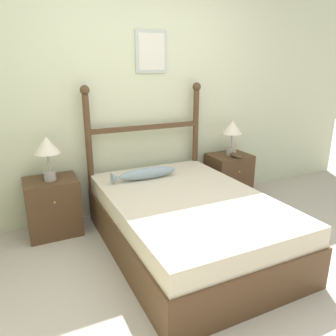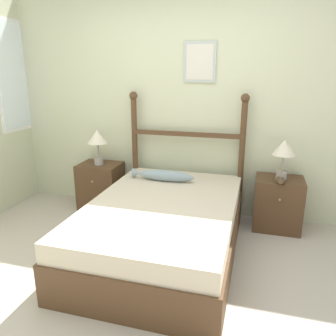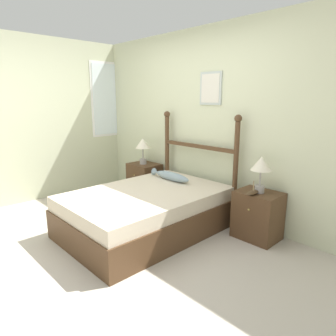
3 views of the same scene
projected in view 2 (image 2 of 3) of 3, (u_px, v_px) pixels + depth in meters
ground_plane at (133, 294)px, 2.52m from camera, size 16.00×16.00×0.00m
wall_back at (185, 105)px, 3.75m from camera, size 6.40×0.08×2.55m
bed at (163, 228)px, 3.04m from camera, size 1.32×1.95×0.51m
headboard at (186, 148)px, 3.76m from camera, size 1.35×0.09×1.43m
nightstand_left at (101, 186)px, 4.06m from camera, size 0.49×0.42×0.56m
nightstand_right at (278, 203)px, 3.52m from camera, size 0.49×0.42×0.56m
table_lamp_left at (97, 139)px, 3.87m from camera, size 0.24×0.24×0.42m
table_lamp_right at (284, 150)px, 3.33m from camera, size 0.24×0.24×0.42m
model_boat at (280, 180)px, 3.32m from camera, size 0.08×0.24×0.16m
fish_pillow at (163, 176)px, 3.52m from camera, size 0.68×0.13×0.12m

